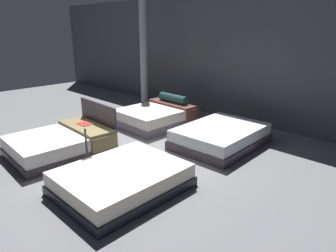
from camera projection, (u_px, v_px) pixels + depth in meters
ground_plane at (129, 155)px, 6.46m from camera, size 18.00×18.00×0.02m
showroom_back_wall at (234, 58)px, 8.49m from camera, size 18.00×0.06×3.50m
bed_0 at (63, 142)px, 6.49m from camera, size 1.66×2.03×0.96m
bed_1 at (122, 179)px, 5.00m from camera, size 1.61×2.00×0.40m
bed_2 at (157, 116)px, 8.37m from camera, size 1.63×1.96×0.76m
bed_3 at (220, 136)px, 6.89m from camera, size 1.60×2.14×0.45m
price_sign at (87, 152)px, 5.68m from camera, size 0.28×0.24×0.92m
support_pillar at (144, 54)px, 9.88m from camera, size 0.25×0.25×3.50m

